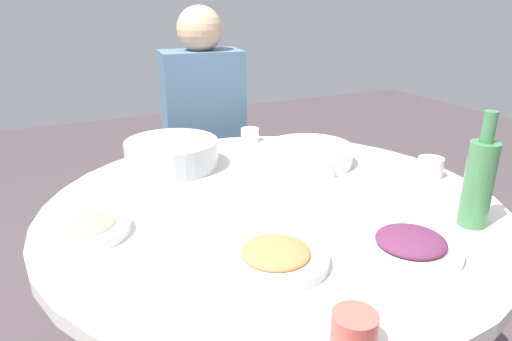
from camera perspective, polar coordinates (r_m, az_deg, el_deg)
round_dining_table at (r=1.31m, az=2.16°, el=-6.84°), size 1.25×1.25×0.72m
rice_bowl at (r=1.54m, az=-10.36°, el=2.14°), size 0.30×0.30×0.10m
soup_bowl at (r=1.56m, az=6.59°, el=1.95°), size 0.29×0.32×0.06m
dish_tofu_braise at (r=0.99m, az=2.44°, el=-10.55°), size 0.23×0.23×0.04m
dish_shrimp at (r=1.17m, az=-20.05°, el=-6.66°), size 0.20×0.20×0.04m
dish_eggplant at (r=1.09m, az=18.55°, el=-8.68°), size 0.23×0.23×0.05m
green_bottle at (r=1.23m, az=25.85°, el=-1.19°), size 0.07×0.07×0.29m
tea_cup_near at (r=1.54m, az=20.76°, el=0.39°), size 0.08×0.08×0.06m
tea_cup_far at (r=1.80m, az=-0.75°, el=4.45°), size 0.07×0.07×0.05m
tea_cup_side at (r=0.80m, az=12.04°, el=-18.70°), size 0.08×0.08×0.06m
stool_for_diner_left at (r=2.25m, az=-6.00°, el=-6.40°), size 0.33×0.33×0.46m
diner_left at (r=2.05m, az=-6.58°, el=7.29°), size 0.36×0.37×0.76m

